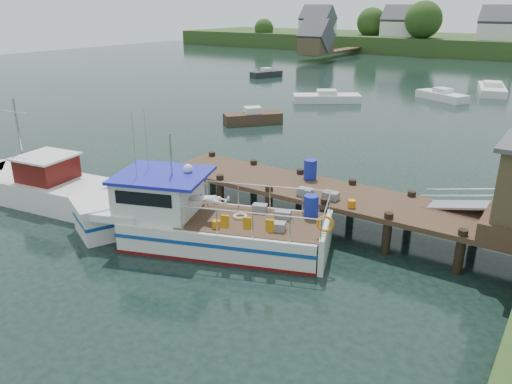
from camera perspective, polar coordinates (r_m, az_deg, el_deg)
The scene contains 9 objects.
ground_plane at distance 21.53m, azimuth 4.44°, elevation -2.59°, with size 160.00×160.00×0.00m, color black.
dock at distance 18.68m, azimuth 22.30°, elevation -0.45°, with size 16.60×3.00×4.78m.
lobster_boat at distance 18.82m, azimuth -7.29°, elevation -3.24°, with size 10.14×5.82×4.99m.
work_boat at distance 25.09m, azimuth -23.99°, elevation 0.85°, with size 8.88×3.70×4.64m.
moored_rowboat at distance 38.07m, azimuth -0.37°, elevation 8.52°, with size 3.94×4.25×1.26m.
moored_a at distance 47.17m, azimuth 8.08°, elevation 10.63°, with size 6.19×5.13×1.12m.
moored_b at distance 50.86m, azimuth 20.48°, elevation 10.28°, with size 5.31×4.05×1.13m.
moored_d at distance 56.74m, azimuth 25.35°, elevation 10.59°, with size 3.91×7.37×1.19m.
moored_e at distance 63.48m, azimuth 1.17°, elevation 13.37°, with size 2.82×4.28×1.12m.
Camera 1 is at (9.55, -17.33, 8.48)m, focal length 35.00 mm.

